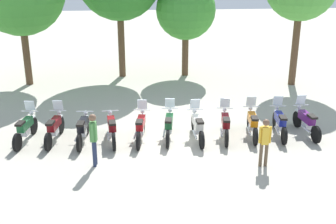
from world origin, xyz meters
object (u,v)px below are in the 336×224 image
(motorcycle_3, at_px, (112,128))
(tree_2, at_px, (186,10))
(motorcycle_1, at_px, (54,128))
(motorcycle_6, at_px, (197,126))
(person_1, at_px, (94,136))
(person_0, at_px, (265,139))
(motorcycle_8, at_px, (252,123))
(motorcycle_4, at_px, (141,127))
(motorcycle_9, at_px, (280,122))
(motorcycle_2, at_px, (83,129))
(motorcycle_0, at_px, (25,128))
(motorcycle_7, at_px, (225,125))
(motorcycle_10, at_px, (306,121))
(motorcycle_5, at_px, (169,125))

(motorcycle_3, bearing_deg, tree_2, -29.46)
(motorcycle_3, relative_size, tree_2, 0.42)
(motorcycle_1, height_order, motorcycle_6, same)
(motorcycle_1, distance_m, motorcycle_6, 5.19)
(person_1, bearing_deg, person_0, -178.80)
(motorcycle_8, bearing_deg, motorcycle_4, 97.21)
(person_1, bearing_deg, tree_2, -104.87)
(motorcycle_1, xyz_separation_m, motorcycle_9, (8.30, -0.19, 0.00))
(motorcycle_2, xyz_separation_m, motorcycle_6, (4.15, -0.11, 0.01))
(motorcycle_8, xyz_separation_m, tree_2, (-1.43, 8.87, 3.09))
(motorcycle_0, bearing_deg, motorcycle_1, -83.34)
(motorcycle_4, distance_m, motorcycle_6, 2.07)
(person_0, height_order, person_1, person_1)
(motorcycle_1, relative_size, motorcycle_6, 1.00)
(motorcycle_2, height_order, motorcycle_4, motorcycle_4)
(motorcycle_6, distance_m, motorcycle_8, 2.09)
(motorcycle_6, distance_m, tree_2, 9.54)
(motorcycle_3, height_order, motorcycle_7, motorcycle_7)
(motorcycle_8, distance_m, tree_2, 9.50)
(motorcycle_8, relative_size, tree_2, 0.42)
(motorcycle_7, distance_m, motorcycle_9, 2.08)
(motorcycle_9, xyz_separation_m, person_0, (-1.34, -2.40, 0.41))
(motorcycle_6, relative_size, tree_2, 0.42)
(tree_2, bearing_deg, motorcycle_3, -112.98)
(motorcycle_2, xyz_separation_m, person_1, (0.56, -1.90, 0.54))
(motorcycle_0, relative_size, motorcycle_7, 1.00)
(motorcycle_8, height_order, motorcycle_10, same)
(motorcycle_3, xyz_separation_m, motorcycle_7, (4.16, -0.04, 0.01))
(person_1, bearing_deg, motorcycle_10, -159.50)
(motorcycle_0, distance_m, motorcycle_1, 1.04)
(motorcycle_2, xyz_separation_m, motorcycle_4, (2.08, 0.01, 0.01))
(motorcycle_9, distance_m, tree_2, 9.74)
(motorcycle_4, bearing_deg, tree_2, -9.19)
(motorcycle_1, bearing_deg, motorcycle_8, -83.66)
(motorcycle_0, xyz_separation_m, motorcycle_3, (3.10, -0.23, -0.01))
(motorcycle_3, distance_m, motorcycle_8, 5.20)
(motorcycle_7, height_order, person_0, person_0)
(motorcycle_6, bearing_deg, motorcycle_7, -88.42)
(motorcycle_1, height_order, motorcycle_9, same)
(motorcycle_5, bearing_deg, motorcycle_4, 101.90)
(motorcycle_5, bearing_deg, motorcycle_7, -85.09)
(motorcycle_0, distance_m, tree_2, 11.49)
(motorcycle_2, bearing_deg, motorcycle_4, -85.41)
(motorcycle_1, relative_size, person_0, 1.36)
(motorcycle_4, relative_size, person_0, 1.36)
(motorcycle_4, height_order, person_1, person_1)
(motorcycle_5, xyz_separation_m, motorcycle_6, (1.03, -0.19, 0.00))
(motorcycle_1, xyz_separation_m, motorcycle_4, (3.11, -0.17, 0.00))
(motorcycle_0, bearing_deg, person_1, -120.19)
(motorcycle_0, xyz_separation_m, motorcycle_4, (4.15, -0.21, 0.00))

